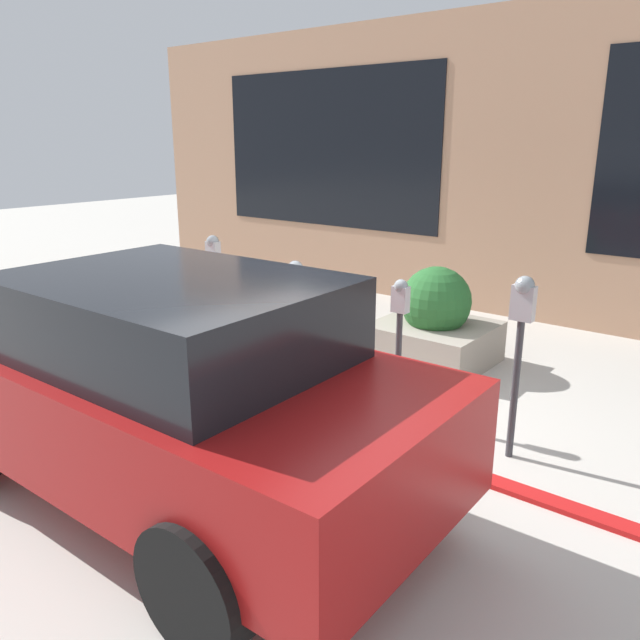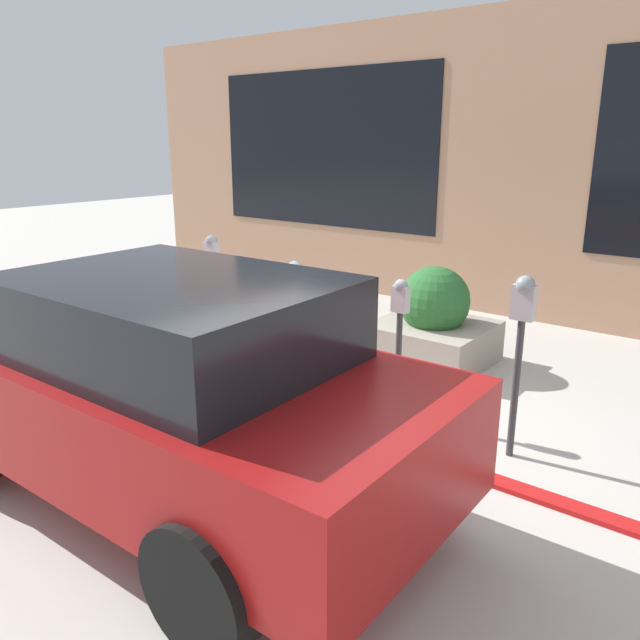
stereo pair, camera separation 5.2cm
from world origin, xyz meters
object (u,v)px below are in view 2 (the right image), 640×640
parking_meter_middle (295,302)px  parked_car_front (167,384)px  planter_box (433,325)px  parking_meter_second (400,322)px  parking_meter_fourth (213,276)px  parking_meter_nearest (521,328)px

parking_meter_middle → parked_car_front: size_ratio=0.32×
parking_meter_middle → planter_box: 1.77m
parking_meter_middle → planter_box: bearing=-117.6°
parking_meter_middle → parking_meter_second: bearing=179.2°
parking_meter_middle → parking_meter_fourth: bearing=2.6°
parking_meter_second → parked_car_front: parked_car_front is taller
parked_car_front → parking_meter_middle: bearing=-74.3°
parking_meter_fourth → planter_box: size_ratio=1.20×
parking_meter_fourth → parking_meter_middle: bearing=-177.4°
parking_meter_nearest → parking_meter_fourth: bearing=-0.4°
parking_meter_middle → parked_car_front: 2.26m
parking_meter_fourth → parked_car_front: size_ratio=0.35×
parking_meter_nearest → planter_box: 2.34m
parked_car_front → parking_meter_nearest: bearing=-130.6°
parking_meter_nearest → parking_meter_fourth: parking_meter_nearest is taller
parking_meter_nearest → parked_car_front: (1.71, 2.08, -0.23)m
parking_meter_second → parking_meter_fourth: bearing=0.8°
parking_meter_nearest → parking_meter_middle: bearing=-1.9°
parking_meter_fourth → planter_box: parking_meter_fourth is taller
parking_meter_middle → planter_box: parking_meter_middle is taller
parking_meter_nearest → planter_box: size_ratio=1.22×
parking_meter_fourth → planter_box: 2.57m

